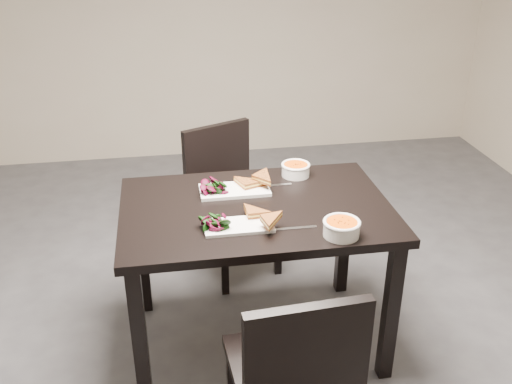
{
  "coord_description": "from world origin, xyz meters",
  "views": [
    {
      "loc": [
        -0.26,
        -2.25,
        1.94
      ],
      "look_at": [
        0.12,
        -0.0,
        0.82
      ],
      "focal_mm": 40.44,
      "sensor_mm": 36.0,
      "label": 1
    }
  ],
  "objects_px": {
    "chair_near": "(295,372)",
    "soup_bowl_near": "(342,227)",
    "soup_bowl_far": "(296,169)",
    "plate_far": "(235,190)",
    "chair_far": "(227,191)",
    "table": "(256,225)",
    "plate_near": "(239,226)"
  },
  "relations": [
    {
      "from": "table",
      "to": "chair_near",
      "type": "distance_m",
      "value": 0.77
    },
    {
      "from": "chair_far",
      "to": "soup_bowl_far",
      "type": "bearing_deg",
      "value": -79.4
    },
    {
      "from": "table",
      "to": "plate_far",
      "type": "distance_m",
      "value": 0.21
    },
    {
      "from": "chair_near",
      "to": "soup_bowl_near",
      "type": "xyz_separation_m",
      "value": [
        0.28,
        0.45,
        0.3
      ]
    },
    {
      "from": "chair_far",
      "to": "plate_near",
      "type": "relative_size",
      "value": 2.96
    },
    {
      "from": "chair_near",
      "to": "chair_far",
      "type": "relative_size",
      "value": 1.0
    },
    {
      "from": "table",
      "to": "plate_near",
      "type": "distance_m",
      "value": 0.23
    },
    {
      "from": "chair_near",
      "to": "soup_bowl_far",
      "type": "height_order",
      "value": "chair_near"
    },
    {
      "from": "table",
      "to": "soup_bowl_far",
      "type": "relative_size",
      "value": 8.37
    },
    {
      "from": "chair_near",
      "to": "plate_near",
      "type": "height_order",
      "value": "chair_near"
    },
    {
      "from": "chair_far",
      "to": "plate_near",
      "type": "distance_m",
      "value": 0.94
    },
    {
      "from": "table",
      "to": "soup_bowl_near",
      "type": "height_order",
      "value": "soup_bowl_near"
    },
    {
      "from": "plate_far",
      "to": "soup_bowl_far",
      "type": "height_order",
      "value": "soup_bowl_far"
    },
    {
      "from": "table",
      "to": "plate_far",
      "type": "height_order",
      "value": "plate_far"
    },
    {
      "from": "chair_near",
      "to": "soup_bowl_near",
      "type": "distance_m",
      "value": 0.61
    },
    {
      "from": "plate_near",
      "to": "table",
      "type": "bearing_deg",
      "value": 59.71
    },
    {
      "from": "plate_near",
      "to": "soup_bowl_far",
      "type": "height_order",
      "value": "soup_bowl_far"
    },
    {
      "from": "soup_bowl_near",
      "to": "plate_far",
      "type": "height_order",
      "value": "soup_bowl_near"
    },
    {
      "from": "chair_far",
      "to": "soup_bowl_far",
      "type": "xyz_separation_m",
      "value": [
        0.29,
        -0.43,
        0.3
      ]
    },
    {
      "from": "chair_near",
      "to": "soup_bowl_near",
      "type": "relative_size",
      "value": 5.56
    },
    {
      "from": "plate_near",
      "to": "soup_bowl_far",
      "type": "relative_size",
      "value": 2.0
    },
    {
      "from": "soup_bowl_near",
      "to": "soup_bowl_far",
      "type": "height_order",
      "value": "soup_bowl_near"
    },
    {
      "from": "chair_far",
      "to": "plate_far",
      "type": "distance_m",
      "value": 0.62
    },
    {
      "from": "chair_near",
      "to": "chair_far",
      "type": "height_order",
      "value": "same"
    },
    {
      "from": "chair_near",
      "to": "soup_bowl_near",
      "type": "height_order",
      "value": "chair_near"
    },
    {
      "from": "soup_bowl_far",
      "to": "table",
      "type": "bearing_deg",
      "value": -130.35
    },
    {
      "from": "table",
      "to": "chair_far",
      "type": "bearing_deg",
      "value": 93.67
    },
    {
      "from": "plate_far",
      "to": "chair_far",
      "type": "bearing_deg",
      "value": 87.06
    },
    {
      "from": "chair_near",
      "to": "soup_bowl_far",
      "type": "distance_m",
      "value": 1.11
    },
    {
      "from": "table",
      "to": "chair_near",
      "type": "xyz_separation_m",
      "value": [
        0.01,
        -0.76,
        -0.17
      ]
    },
    {
      "from": "table",
      "to": "soup_bowl_far",
      "type": "height_order",
      "value": "soup_bowl_far"
    },
    {
      "from": "plate_near",
      "to": "soup_bowl_near",
      "type": "distance_m",
      "value": 0.42
    }
  ]
}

